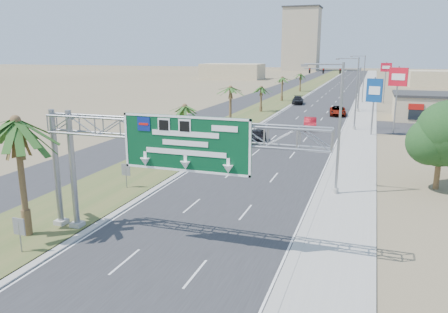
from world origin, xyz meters
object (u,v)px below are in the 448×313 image
object	(u,v)px
palm_near	(15,121)
car_mid_lane	(310,123)
pole_sign_red_far	(386,71)
car_right_lane	(338,111)
car_far	(298,100)
sign_gantry	(162,140)
signal_mast	(348,85)
car_left_lane	(256,136)
pole_sign_red_near	(398,81)
pole_sign_blue	(374,93)

from	to	relation	value
palm_near	car_mid_lane	xyz separation A→B (m)	(10.70, 42.86, -6.11)
palm_near	pole_sign_red_far	xyz separation A→B (m)	(21.03, 79.77, -0.08)
car_right_lane	car_far	bearing A→B (deg)	116.44
sign_gantry	car_right_lane	size ratio (longest dim) A/B	2.94
signal_mast	car_left_lane	world-z (taller)	signal_mast
car_mid_lane	car_right_lane	bearing A→B (deg)	72.60
car_left_lane	pole_sign_red_near	distance (m)	20.83
sign_gantry	car_far	size ratio (longest dim) A/B	3.04
sign_gantry	pole_sign_blue	size ratio (longest dim) A/B	2.21
car_left_lane	car_mid_lane	xyz separation A→B (m)	(4.85, 11.57, 0.03)
car_far	pole_sign_red_near	xyz separation A→B (m)	(17.89, -29.64, 6.22)
pole_sign_blue	signal_mast	bearing A→B (deg)	101.20
car_mid_lane	car_far	bearing A→B (deg)	95.06
pole_sign_blue	pole_sign_red_far	world-z (taller)	pole_sign_red_far
pole_sign_red_far	palm_near	bearing A→B (deg)	-104.77
sign_gantry	car_right_lane	distance (m)	56.61
signal_mast	sign_gantry	bearing A→B (deg)	-95.74
palm_near	sign_gantry	bearing A→B (deg)	13.32
sign_gantry	car_right_lane	bearing A→B (deg)	84.74
palm_near	car_mid_lane	distance (m)	44.59
pole_sign_red_far	signal_mast	bearing A→B (deg)	-112.87
palm_near	pole_sign_red_near	world-z (taller)	pole_sign_red_near
palm_near	car_right_lane	bearing A→B (deg)	77.09
car_right_lane	pole_sign_red_far	size ratio (longest dim) A/B	0.66
palm_near	signal_mast	xyz separation A→B (m)	(14.37, 63.97, -2.08)
signal_mast	pole_sign_red_far	size ratio (longest dim) A/B	1.19
sign_gantry	pole_sign_red_near	xyz separation A→B (m)	(13.69, 41.17, 0.96)
sign_gantry	palm_near	size ratio (longest dim) A/B	2.01
pole_sign_blue	pole_sign_red_far	bearing A→B (deg)	87.03
car_far	car_left_lane	bearing A→B (deg)	-93.85
car_mid_lane	pole_sign_blue	xyz separation A→B (m)	(8.30, -2.26, 4.78)
sign_gantry	car_far	bearing A→B (deg)	93.39
car_mid_lane	palm_near	bearing A→B (deg)	-111.70
car_mid_lane	car_left_lane	bearing A→B (deg)	-120.42
car_left_lane	car_far	distance (m)	41.50
palm_near	signal_mast	distance (m)	65.60
car_right_lane	pole_sign_red_near	size ratio (longest dim) A/B	0.64
car_far	pole_sign_red_far	world-z (taller)	pole_sign_red_far
car_right_lane	car_far	world-z (taller)	car_far
car_far	pole_sign_red_near	size ratio (longest dim) A/B	0.62
car_left_lane	car_right_lane	xyz separation A→B (m)	(7.45, 26.77, 0.00)
palm_near	pole_sign_blue	size ratio (longest dim) A/B	1.10
sign_gantry	car_left_lane	xyz separation A→B (m)	(-2.29, 29.35, -5.27)
car_left_lane	pole_sign_blue	size ratio (longest dim) A/B	0.61
pole_sign_red_far	pole_sign_blue	bearing A→B (deg)	-92.97
car_far	pole_sign_red_far	bearing A→B (deg)	15.88
sign_gantry	pole_sign_blue	xyz separation A→B (m)	(10.86, 38.67, -0.46)
sign_gantry	car_far	xyz separation A→B (m)	(-4.20, 70.81, -5.26)
car_right_lane	pole_sign_red_far	distance (m)	23.83
sign_gantry	pole_sign_red_near	world-z (taller)	pole_sign_red_near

